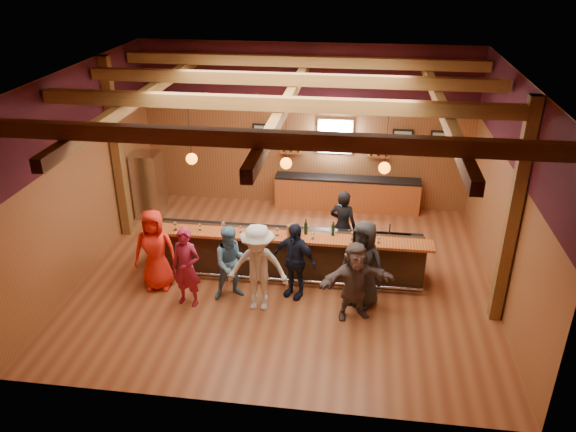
{
  "coord_description": "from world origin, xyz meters",
  "views": [
    {
      "loc": [
        1.48,
        -10.73,
        6.77
      ],
      "look_at": [
        0.0,
        0.3,
        1.35
      ],
      "focal_mm": 35.0,
      "sensor_mm": 36.0,
      "label": 1
    }
  ],
  "objects_px": {
    "customer_white": "(258,268)",
    "customer_brown": "(355,281)",
    "ice_bucket": "(292,230)",
    "back_bar_cabinet": "(347,194)",
    "bartender": "(343,226)",
    "bar_counter": "(288,252)",
    "customer_navy": "(294,260)",
    "customer_orange": "(155,250)",
    "stainless_fridge": "(149,185)",
    "bottle_a": "(306,228)",
    "customer_redvest": "(186,267)",
    "customer_denim": "(232,263)",
    "customer_dark": "(363,264)"
  },
  "relations": [
    {
      "from": "back_bar_cabinet",
      "to": "customer_redvest",
      "type": "distance_m",
      "value": 5.92
    },
    {
      "from": "customer_white",
      "to": "customer_brown",
      "type": "bearing_deg",
      "value": -1.2
    },
    {
      "from": "bottle_a",
      "to": "customer_redvest",
      "type": "bearing_deg",
      "value": -150.37
    },
    {
      "from": "customer_orange",
      "to": "bottle_a",
      "type": "height_order",
      "value": "customer_orange"
    },
    {
      "from": "back_bar_cabinet",
      "to": "bartender",
      "type": "height_order",
      "value": "bartender"
    },
    {
      "from": "customer_denim",
      "to": "bottle_a",
      "type": "relative_size",
      "value": 4.65
    },
    {
      "from": "customer_orange",
      "to": "bartender",
      "type": "xyz_separation_m",
      "value": [
        3.89,
        1.75,
        -0.04
      ]
    },
    {
      "from": "customer_dark",
      "to": "customer_navy",
      "type": "bearing_deg",
      "value": -159.66
    },
    {
      "from": "customer_brown",
      "to": "ice_bucket",
      "type": "bearing_deg",
      "value": 119.2
    },
    {
      "from": "ice_bucket",
      "to": "customer_brown",
      "type": "bearing_deg",
      "value": -40.53
    },
    {
      "from": "customer_white",
      "to": "customer_brown",
      "type": "distance_m",
      "value": 1.93
    },
    {
      "from": "back_bar_cabinet",
      "to": "customer_denim",
      "type": "distance_m",
      "value": 5.19
    },
    {
      "from": "customer_navy",
      "to": "bartender",
      "type": "bearing_deg",
      "value": 86.16
    },
    {
      "from": "customer_orange",
      "to": "customer_navy",
      "type": "bearing_deg",
      "value": -7.04
    },
    {
      "from": "customer_denim",
      "to": "bottle_a",
      "type": "xyz_separation_m",
      "value": [
        1.43,
        0.94,
        0.43
      ]
    },
    {
      "from": "customer_orange",
      "to": "customer_dark",
      "type": "distance_m",
      "value": 4.38
    },
    {
      "from": "customer_orange",
      "to": "customer_white",
      "type": "relative_size",
      "value": 0.96
    },
    {
      "from": "bar_counter",
      "to": "customer_navy",
      "type": "relative_size",
      "value": 3.7
    },
    {
      "from": "customer_denim",
      "to": "customer_white",
      "type": "height_order",
      "value": "customer_white"
    },
    {
      "from": "customer_navy",
      "to": "customer_brown",
      "type": "xyz_separation_m",
      "value": [
        1.26,
        -0.59,
        -0.02
      ]
    },
    {
      "from": "bar_counter",
      "to": "back_bar_cabinet",
      "type": "height_order",
      "value": "bar_counter"
    },
    {
      "from": "stainless_fridge",
      "to": "customer_navy",
      "type": "relative_size",
      "value": 1.06
    },
    {
      "from": "customer_brown",
      "to": "bartender",
      "type": "bearing_deg",
      "value": 78.24
    },
    {
      "from": "customer_brown",
      "to": "stainless_fridge",
      "type": "bearing_deg",
      "value": 124.82
    },
    {
      "from": "stainless_fridge",
      "to": "customer_denim",
      "type": "distance_m",
      "value": 4.73
    },
    {
      "from": "stainless_fridge",
      "to": "customer_denim",
      "type": "xyz_separation_m",
      "value": [
        3.1,
        -3.57,
        -0.08
      ]
    },
    {
      "from": "back_bar_cabinet",
      "to": "customer_white",
      "type": "height_order",
      "value": "customer_white"
    },
    {
      "from": "stainless_fridge",
      "to": "customer_denim",
      "type": "height_order",
      "value": "stainless_fridge"
    },
    {
      "from": "bar_counter",
      "to": "customer_dark",
      "type": "xyz_separation_m",
      "value": [
        1.66,
        -1.01,
        0.42
      ]
    },
    {
      "from": "customer_brown",
      "to": "bottle_a",
      "type": "xyz_separation_m",
      "value": [
        -1.1,
        1.3,
        0.42
      ]
    },
    {
      "from": "customer_navy",
      "to": "bottle_a",
      "type": "xyz_separation_m",
      "value": [
        0.16,
        0.71,
        0.4
      ]
    },
    {
      "from": "ice_bucket",
      "to": "bottle_a",
      "type": "bearing_deg",
      "value": 21.25
    },
    {
      "from": "customer_white",
      "to": "customer_brown",
      "type": "height_order",
      "value": "customer_white"
    },
    {
      "from": "back_bar_cabinet",
      "to": "customer_orange",
      "type": "height_order",
      "value": "customer_orange"
    },
    {
      "from": "customer_brown",
      "to": "bottle_a",
      "type": "bearing_deg",
      "value": 110.08
    },
    {
      "from": "bar_counter",
      "to": "customer_redvest",
      "type": "bearing_deg",
      "value": -141.59
    },
    {
      "from": "bar_counter",
      "to": "customer_dark",
      "type": "height_order",
      "value": "customer_dark"
    },
    {
      "from": "customer_navy",
      "to": "bottle_a",
      "type": "relative_size",
      "value": 4.83
    },
    {
      "from": "customer_white",
      "to": "ice_bucket",
      "type": "xyz_separation_m",
      "value": [
        0.54,
        1.15,
        0.29
      ]
    },
    {
      "from": "customer_dark",
      "to": "bartender",
      "type": "bearing_deg",
      "value": 130.09
    },
    {
      "from": "customer_navy",
      "to": "customer_dark",
      "type": "relative_size",
      "value": 0.91
    },
    {
      "from": "customer_redvest",
      "to": "ice_bucket",
      "type": "distance_m",
      "value": 2.36
    },
    {
      "from": "customer_denim",
      "to": "ice_bucket",
      "type": "distance_m",
      "value": 1.47
    },
    {
      "from": "bartender",
      "to": "ice_bucket",
      "type": "bearing_deg",
      "value": 62.28
    },
    {
      "from": "back_bar_cabinet",
      "to": "customer_white",
      "type": "bearing_deg",
      "value": -107.56
    },
    {
      "from": "back_bar_cabinet",
      "to": "customer_navy",
      "type": "relative_size",
      "value": 2.35
    },
    {
      "from": "back_bar_cabinet",
      "to": "customer_white",
      "type": "relative_size",
      "value": 2.12
    },
    {
      "from": "bar_counter",
      "to": "customer_dark",
      "type": "distance_m",
      "value": 1.99
    },
    {
      "from": "back_bar_cabinet",
      "to": "ice_bucket",
      "type": "relative_size",
      "value": 16.35
    },
    {
      "from": "stainless_fridge",
      "to": "customer_white",
      "type": "distance_m",
      "value": 5.38
    }
  ]
}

